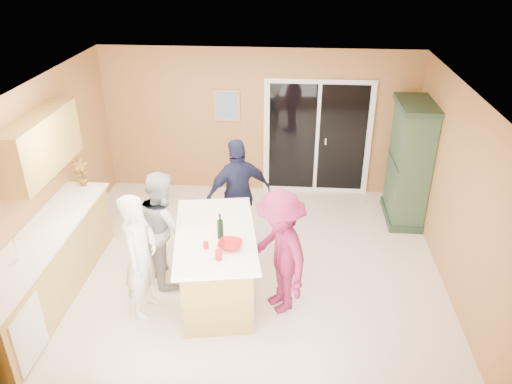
# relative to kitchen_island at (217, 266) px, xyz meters

# --- Properties ---
(floor) EXTENTS (5.50, 5.50, 0.00)m
(floor) POSITION_rel_kitchen_island_xyz_m (0.30, 0.66, -0.45)
(floor) COLOR beige
(floor) RESTS_ON ground
(ceiling) EXTENTS (5.50, 5.00, 0.10)m
(ceiling) POSITION_rel_kitchen_island_xyz_m (0.30, 0.66, 2.15)
(ceiling) COLOR white
(ceiling) RESTS_ON wall_back
(wall_back) EXTENTS (5.50, 0.10, 2.60)m
(wall_back) POSITION_rel_kitchen_island_xyz_m (0.30, 3.16, 0.85)
(wall_back) COLOR tan
(wall_back) RESTS_ON ground
(wall_front) EXTENTS (5.50, 0.10, 2.60)m
(wall_front) POSITION_rel_kitchen_island_xyz_m (0.30, -1.84, 0.85)
(wall_front) COLOR tan
(wall_front) RESTS_ON ground
(wall_left) EXTENTS (0.10, 5.00, 2.60)m
(wall_left) POSITION_rel_kitchen_island_xyz_m (-2.45, 0.66, 0.85)
(wall_left) COLOR tan
(wall_left) RESTS_ON ground
(wall_right) EXTENTS (0.10, 5.00, 2.60)m
(wall_right) POSITION_rel_kitchen_island_xyz_m (3.05, 0.66, 0.85)
(wall_right) COLOR tan
(wall_right) RESTS_ON ground
(left_cabinet_run) EXTENTS (0.65, 3.05, 1.24)m
(left_cabinet_run) POSITION_rel_kitchen_island_xyz_m (-2.15, -0.39, 0.02)
(left_cabinet_run) COLOR #B89447
(left_cabinet_run) RESTS_ON floor
(upper_cabinets) EXTENTS (0.35, 1.60, 0.75)m
(upper_cabinets) POSITION_rel_kitchen_island_xyz_m (-2.28, 0.46, 1.43)
(upper_cabinets) COLOR #B89447
(upper_cabinets) RESTS_ON wall_left
(sliding_door) EXTENTS (1.90, 0.07, 2.10)m
(sliding_door) POSITION_rel_kitchen_island_xyz_m (1.35, 3.13, 0.60)
(sliding_door) COLOR silver
(sliding_door) RESTS_ON floor
(framed_picture) EXTENTS (0.46, 0.04, 0.56)m
(framed_picture) POSITION_rel_kitchen_island_xyz_m (-0.25, 3.14, 1.15)
(framed_picture) COLOR #A97F54
(framed_picture) RESTS_ON wall_back
(kitchen_island) EXTENTS (1.27, 1.95, 0.95)m
(kitchen_island) POSITION_rel_kitchen_island_xyz_m (0.00, 0.00, 0.00)
(kitchen_island) COLOR #B89447
(kitchen_island) RESTS_ON floor
(green_hutch) EXTENTS (0.57, 1.09, 2.00)m
(green_hutch) POSITION_rel_kitchen_island_xyz_m (2.79, 2.25, 0.53)
(green_hutch) COLOR #213625
(green_hutch) RESTS_ON floor
(woman_white) EXTENTS (0.48, 0.65, 1.64)m
(woman_white) POSITION_rel_kitchen_island_xyz_m (-0.85, -0.38, 0.37)
(woman_white) COLOR silver
(woman_white) RESTS_ON floor
(woman_grey) EXTENTS (0.90, 0.97, 1.60)m
(woman_grey) POSITION_rel_kitchen_island_xyz_m (-0.75, 0.33, 0.35)
(woman_grey) COLOR #A7A7AA
(woman_grey) RESTS_ON floor
(woman_navy) EXTENTS (1.08, 0.83, 1.71)m
(woman_navy) POSITION_rel_kitchen_island_xyz_m (0.16, 1.24, 0.41)
(woman_navy) COLOR #181D36
(woman_navy) RESTS_ON floor
(woman_magenta) EXTENTS (1.05, 1.22, 1.64)m
(woman_magenta) POSITION_rel_kitchen_island_xyz_m (0.82, -0.18, 0.37)
(woman_magenta) COLOR maroon
(woman_magenta) RESTS_ON floor
(serving_bowl) EXTENTS (0.31, 0.31, 0.07)m
(serving_bowl) POSITION_rel_kitchen_island_xyz_m (0.22, -0.30, 0.54)
(serving_bowl) COLOR red
(serving_bowl) RESTS_ON kitchen_island
(tulip_vase) EXTENTS (0.26, 0.21, 0.43)m
(tulip_vase) POSITION_rel_kitchen_island_xyz_m (-2.15, 1.17, 0.71)
(tulip_vase) COLOR red
(tulip_vase) RESTS_ON left_cabinet_run
(tumbler_near) EXTENTS (0.09, 0.09, 0.10)m
(tumbler_near) POSITION_rel_kitchen_island_xyz_m (-0.05, -0.36, 0.55)
(tumbler_near) COLOR red
(tumbler_near) RESTS_ON kitchen_island
(tumbler_far) EXTENTS (0.11, 0.11, 0.12)m
(tumbler_far) POSITION_rel_kitchen_island_xyz_m (0.13, -0.56, 0.56)
(tumbler_far) COLOR red
(tumbler_far) RESTS_ON kitchen_island
(wine_bottle) EXTENTS (0.08, 0.08, 0.33)m
(wine_bottle) POSITION_rel_kitchen_island_xyz_m (0.09, -0.11, 0.63)
(wine_bottle) COLOR black
(wine_bottle) RESTS_ON kitchen_island
(white_plate) EXTENTS (0.30, 0.30, 0.02)m
(white_plate) POSITION_rel_kitchen_island_xyz_m (-0.03, -0.49, 0.51)
(white_plate) COLOR white
(white_plate) RESTS_ON kitchen_island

